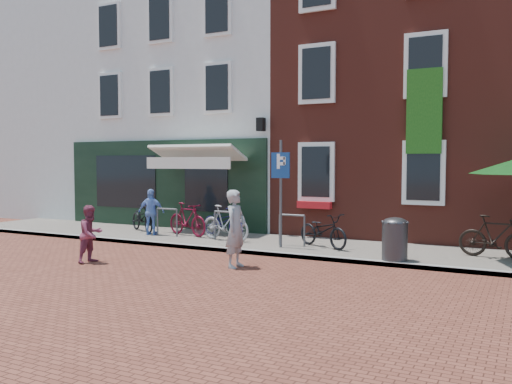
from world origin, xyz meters
The scene contains 16 objects.
ground centered at (0.00, 0.00, 0.00)m, with size 80.00×80.00×0.00m, color brown.
sidewalk centered at (1.00, 1.50, 0.05)m, with size 24.00×3.00×0.10m, color slate.
building_stucco centered at (-5.00, 7.00, 4.50)m, with size 8.00×8.00×9.00m, color silver.
building_brick_mid centered at (2.00, 7.00, 5.00)m, with size 6.00×8.00×10.00m, color maroon.
filler_left centered at (-12.50, 7.00, 4.50)m, with size 7.00×8.00×9.00m, color silver.
litter_bin centered at (3.36, 0.30, 0.63)m, with size 0.56×0.56×1.03m.
parking_sign centered at (0.35, 0.81, 1.83)m, with size 0.50×0.08×2.74m.
woman centered at (0.35, -1.53, 0.84)m, with size 0.61×0.40×1.69m, color gray.
boy centered at (-2.85, -2.54, 0.65)m, with size 0.63×0.49×1.31m, color #84354D.
cafe_person centered at (-4.08, 1.21, 0.79)m, with size 0.81×0.34×1.37m, color #7095DE.
bicycle_0 centered at (-4.78, 1.65, 0.54)m, with size 0.58×1.68×0.88m, color black.
bicycle_1 centered at (-3.00, 1.51, 0.59)m, with size 0.46×1.63×0.98m, color #550819.
bicycle_2 centered at (-2.00, 1.90, 0.54)m, with size 0.58×1.68×0.88m, color #18134D.
bicycle_3 centered at (-1.52, 1.22, 0.59)m, with size 0.46×1.63×0.98m, color gray.
bicycle_4 centered at (1.32, 1.31, 0.54)m, with size 0.58×1.68×0.88m, color black.
bicycle_5 centered at (5.34, 1.63, 0.59)m, with size 0.46×1.63×0.98m, color black.
Camera 1 is at (6.01, -11.61, 2.30)m, focal length 37.71 mm.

